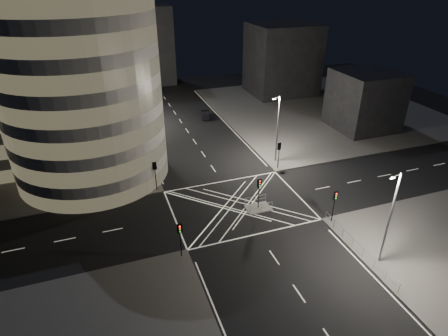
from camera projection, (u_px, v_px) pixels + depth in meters
name	position (u px, v px, depth m)	size (l,w,h in m)	color
ground	(238.00, 205.00, 45.99)	(120.00, 120.00, 0.00)	black
sidewalk_far_left	(8.00, 149.00, 59.85)	(42.00, 42.00, 0.15)	#4F4C4A
sidewalk_far_right	(322.00, 109.00, 76.85)	(42.00, 42.00, 0.15)	#4F4C4A
central_island	(258.00, 208.00, 45.30)	(3.00, 2.00, 0.15)	slate
office_tower_curved	(42.00, 80.00, 49.43)	(30.00, 29.00, 27.20)	#999690
office_block_rear	(46.00, 57.00, 69.07)	(24.00, 16.00, 22.00)	#999690
building_right_far	(282.00, 59.00, 83.14)	(14.00, 12.00, 15.00)	black
building_right_near	(365.00, 100.00, 65.60)	(10.00, 10.00, 10.00)	black
building_far_end	(134.00, 47.00, 88.64)	(18.00, 8.00, 18.00)	black
tree_a	(137.00, 152.00, 48.12)	(4.21, 4.21, 7.04)	black
tree_b	(132.00, 138.00, 53.32)	(3.92, 3.92, 6.40)	black
tree_c	(126.00, 119.00, 57.98)	(4.32, 4.32, 7.29)	black
tree_d	(122.00, 103.00, 62.62)	(4.86, 4.86, 8.30)	black
tree_e	(119.00, 101.00, 68.33)	(4.56, 4.56, 6.59)	black
traffic_signal_fl	(155.00, 171.00, 47.67)	(0.55, 0.22, 4.00)	black
traffic_signal_nl	(180.00, 234.00, 36.39)	(0.55, 0.22, 4.00)	black
traffic_signal_fr	(279.00, 151.00, 52.83)	(0.55, 0.22, 4.00)	black
traffic_signal_nr	(335.00, 201.00, 41.55)	(0.55, 0.22, 4.00)	black
traffic_signal_island	(259.00, 188.00, 43.95)	(0.55, 0.22, 4.00)	black
street_lamp_left_near	(142.00, 137.00, 50.54)	(1.25, 0.25, 10.00)	slate
street_lamp_left_far	(126.00, 98.00, 65.47)	(1.25, 0.25, 10.00)	slate
street_lamp_right_far	(277.00, 127.00, 53.59)	(1.25, 0.25, 10.00)	slate
street_lamp_right_near	(390.00, 216.00, 34.51)	(1.25, 0.25, 10.00)	slate
railing_near_right	(358.00, 247.00, 38.02)	(0.06, 11.70, 1.10)	slate
railing_island_south	(261.00, 208.00, 44.26)	(2.80, 0.06, 1.10)	slate
railing_island_north	(255.00, 200.00, 45.75)	(2.80, 0.06, 1.10)	slate
sedan	(205.00, 114.00, 72.18)	(1.49, 4.27, 1.41)	black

